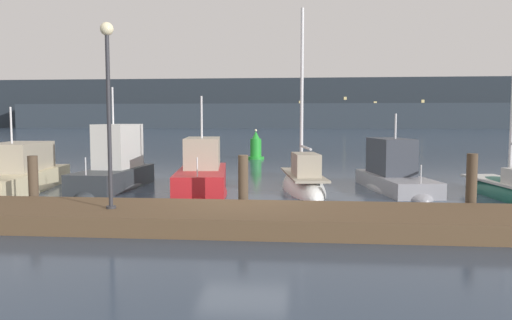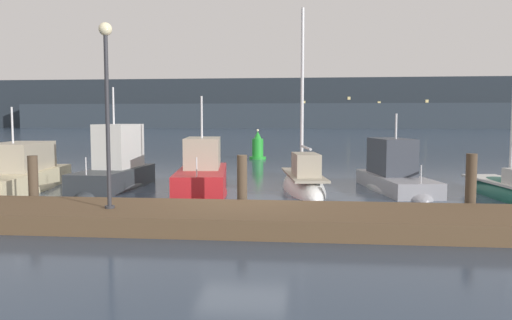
% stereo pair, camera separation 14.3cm
% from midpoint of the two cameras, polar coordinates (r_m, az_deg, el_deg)
% --- Properties ---
extents(ground_plane, '(400.00, 400.00, 0.00)m').
position_cam_midpoint_polar(ground_plane, '(14.00, -1.26, -6.15)').
color(ground_plane, '#2D3D51').
extents(dock, '(33.93, 2.80, 0.45)m').
position_cam_midpoint_polar(dock, '(12.29, -2.26, -6.62)').
color(dock, brown).
rests_on(dock, ground).
extents(mooring_pile_1, '(0.28, 0.28, 1.58)m').
position_cam_midpoint_polar(mooring_pile_1, '(15.78, -23.86, -2.41)').
color(mooring_pile_1, '#4C3D2D').
rests_on(mooring_pile_1, ground).
extents(mooring_pile_2, '(0.28, 0.28, 1.65)m').
position_cam_midpoint_polar(mooring_pile_2, '(13.81, -1.30, -2.84)').
color(mooring_pile_2, '#4C3D2D').
rests_on(mooring_pile_2, ground).
extents(mooring_pile_3, '(0.28, 0.28, 1.73)m').
position_cam_midpoint_polar(mooring_pile_3, '(14.38, 23.60, -2.77)').
color(mooring_pile_3, '#4C3D2D').
rests_on(mooring_pile_3, ground).
extents(motorboat_berth_2, '(3.30, 7.23, 3.68)m').
position_cam_midpoint_polar(motorboat_berth_2, '(20.38, -25.73, -2.39)').
color(motorboat_berth_2, beige).
rests_on(motorboat_berth_2, ground).
extents(motorboat_berth_3, '(1.96, 5.19, 4.32)m').
position_cam_midpoint_polar(motorboat_berth_3, '(19.70, -15.58, -1.70)').
color(motorboat_berth_3, '#2D3338').
rests_on(motorboat_berth_3, ground).
extents(motorboat_berth_4, '(2.54, 5.77, 4.05)m').
position_cam_midpoint_polar(motorboat_berth_4, '(17.77, -5.94, -2.72)').
color(motorboat_berth_4, red).
rests_on(motorboat_berth_4, ground).
extents(sailboat_berth_5, '(2.20, 5.68, 7.46)m').
position_cam_midpoint_polar(sailboat_berth_5, '(18.62, 5.65, -3.00)').
color(sailboat_berth_5, white).
rests_on(sailboat_berth_5, ground).
extents(motorboat_berth_6, '(2.69, 5.62, 3.37)m').
position_cam_midpoint_polar(motorboat_berth_6, '(19.27, 15.78, -2.36)').
color(motorboat_berth_6, gray).
rests_on(motorboat_berth_6, ground).
extents(channel_buoy, '(1.09, 1.09, 1.96)m').
position_cam_midpoint_polar(channel_buoy, '(32.65, 0.32, 1.39)').
color(channel_buoy, green).
rests_on(channel_buoy, ground).
extents(dock_lamppost, '(0.32, 0.32, 4.49)m').
position_cam_midpoint_polar(dock_lamppost, '(12.66, -16.38, 8.04)').
color(dock_lamppost, '#2D2D33').
rests_on(dock_lamppost, dock).
extents(hillside_backdrop, '(240.00, 23.00, 13.94)m').
position_cam_midpoint_polar(hillside_backdrop, '(146.21, 4.85, 6.21)').
color(hillside_backdrop, '#232B33').
rests_on(hillside_backdrop, ground).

